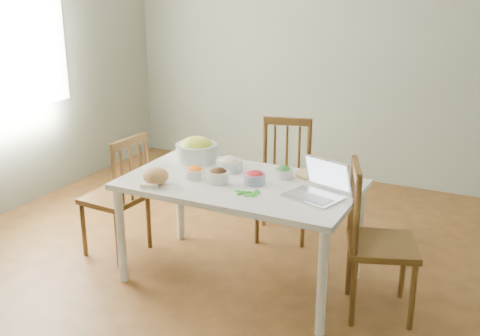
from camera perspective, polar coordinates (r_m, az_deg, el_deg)
The scene contains 17 objects.
floor at distance 4.31m, azimuth 0.16°, elevation -10.85°, with size 5.00×5.00×0.00m, color #442D13.
wall_back at distance 6.14m, azimuth 10.74°, elevation 11.11°, with size 5.00×0.00×2.70m, color gray.
dining_table at distance 4.16m, azimuth 0.00°, elevation -6.21°, with size 1.60×0.90×0.75m, color white, non-canonical shape.
chair_far at distance 4.81m, azimuth 4.22°, elevation -1.28°, with size 0.43×0.41×0.98m, color #422B0F, non-canonical shape.
chair_left at distance 4.63m, azimuth -12.09°, elevation -2.56°, with size 0.43×0.41×0.96m, color #422B0F, non-canonical shape.
chair_right at distance 3.84m, azimuth 13.65°, elevation -6.94°, with size 0.44×0.42×1.00m, color #422B0F, non-canonical shape.
bread_boule at distance 4.00m, azimuth -8.16°, elevation -0.79°, with size 0.17×0.17×0.11m, color tan.
butter_stick at distance 3.94m, azimuth -8.81°, elevation -1.77°, with size 0.11×0.03×0.03m, color #FEEEC9.
bowl_squash at distance 4.44m, azimuth -4.24°, elevation 1.80°, with size 0.31×0.31×0.18m, color yellow, non-canonical shape.
bowl_carrot at distance 4.10m, azimuth -4.40°, elevation -0.39°, with size 0.15×0.15×0.08m, color #F05412, non-canonical shape.
bowl_onion at distance 4.23m, azimuth -1.06°, elevation 0.43°, with size 0.19×0.19×0.10m, color white, non-canonical shape.
bowl_mushroom at distance 3.99m, azimuth -2.13°, elevation -0.72°, with size 0.15×0.15×0.10m, color black, non-canonical shape.
bowl_redpep at distance 3.97m, azimuth 1.43°, elevation -0.91°, with size 0.15×0.15×0.09m, color red, non-canonical shape.
bowl_broccoli at distance 4.10m, azimuth 4.26°, elevation -0.38°, with size 0.13×0.13×0.08m, color #28692C, non-canonical shape.
flatbread at distance 4.16m, azimuth 6.87°, elevation -0.63°, with size 0.21×0.21×0.02m, color #DBC275.
basil_bunch at distance 3.81m, azimuth 0.67°, elevation -2.29°, with size 0.19×0.19×0.02m, color #1D6E13, non-canonical shape.
laptop at distance 3.72m, azimuth 7.16°, elevation -1.24°, with size 0.34×0.31×0.23m, color silver, non-canonical shape.
Camera 1 is at (1.66, -3.37, 2.13)m, focal length 43.99 mm.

